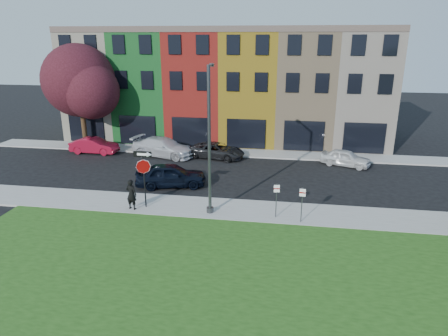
% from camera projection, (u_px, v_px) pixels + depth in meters
% --- Properties ---
extents(ground, '(120.00, 120.00, 0.00)m').
position_uv_depth(ground, '(212.00, 234.00, 20.44)').
color(ground, black).
rests_on(ground, ground).
extents(sidewalk_near, '(40.00, 3.00, 0.12)m').
position_uv_depth(sidewalk_near, '(256.00, 211.00, 22.94)').
color(sidewalk_near, gray).
rests_on(sidewalk_near, ground).
extents(sidewalk_far, '(40.00, 2.40, 0.12)m').
position_uv_depth(sidewalk_far, '(210.00, 152.00, 34.94)').
color(sidewalk_far, gray).
rests_on(sidewalk_far, ground).
extents(grass_park, '(40.00, 16.00, 0.10)m').
position_uv_depth(grass_park, '(410.00, 331.00, 13.60)').
color(grass_park, '#214814').
rests_on(grass_park, ground).
extents(rowhouse_block, '(30.00, 10.12, 10.00)m').
position_uv_depth(rowhouse_block, '(227.00, 86.00, 39.14)').
color(rowhouse_block, beige).
rests_on(rowhouse_block, ground).
extents(stop_sign, '(1.05, 0.10, 3.38)m').
position_uv_depth(stop_sign, '(143.00, 168.00, 22.66)').
color(stop_sign, black).
rests_on(stop_sign, sidewalk_near).
extents(man, '(0.85, 0.72, 1.80)m').
position_uv_depth(man, '(131.00, 194.00, 22.84)').
color(man, black).
rests_on(man, sidewalk_near).
extents(sedan_near, '(4.00, 5.52, 1.59)m').
position_uv_depth(sedan_near, '(171.00, 175.00, 26.73)').
color(sedan_near, black).
rests_on(sedan_near, ground).
extents(parked_car_red, '(1.63, 4.19, 1.36)m').
position_uv_depth(parked_car_red, '(94.00, 146.00, 34.46)').
color(parked_car_red, maroon).
rests_on(parked_car_red, ground).
extents(parked_car_silver, '(4.74, 6.48, 1.58)m').
position_uv_depth(parked_car_silver, '(163.00, 147.00, 33.54)').
color(parked_car_silver, silver).
rests_on(parked_car_silver, ground).
extents(parked_car_dark, '(3.94, 5.46, 1.28)m').
position_uv_depth(parked_car_dark, '(217.00, 151.00, 33.09)').
color(parked_car_dark, black).
rests_on(parked_car_dark, ground).
extents(parked_car_white, '(4.02, 4.79, 1.29)m').
position_uv_depth(parked_car_white, '(345.00, 158.00, 31.07)').
color(parked_car_white, silver).
rests_on(parked_car_white, ground).
extents(street_lamp, '(0.58, 2.57, 8.14)m').
position_uv_depth(street_lamp, '(210.00, 141.00, 21.59)').
color(street_lamp, '#404245').
rests_on(street_lamp, sidewalk_near).
extents(parking_sign_a, '(0.32, 0.10, 1.96)m').
position_uv_depth(parking_sign_a, '(276.00, 196.00, 21.70)').
color(parking_sign_a, '#404245').
rests_on(parking_sign_a, sidewalk_near).
extents(parking_sign_b, '(0.32, 0.09, 1.96)m').
position_uv_depth(parking_sign_b, '(302.00, 200.00, 21.11)').
color(parking_sign_b, '#404245').
rests_on(parking_sign_b, sidewalk_near).
extents(tree_purple, '(7.59, 6.64, 9.02)m').
position_uv_depth(tree_purple, '(81.00, 82.00, 35.08)').
color(tree_purple, '#302010').
rests_on(tree_purple, sidewalk_far).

